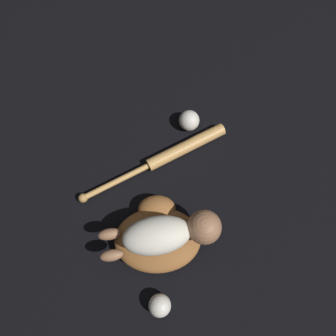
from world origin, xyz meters
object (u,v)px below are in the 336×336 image
at_px(baseball_bat, 173,153).
at_px(baseball, 189,121).
at_px(baby_figure, 169,233).
at_px(baseball_spare, 160,305).
at_px(baseball_glove, 158,234).

relative_size(baseball_bat, baseball, 7.32).
height_order(baby_figure, baseball_spare, baby_figure).
bearing_deg(baseball_spare, baseball, 68.82).
distance_m(baseball_glove, baby_figure, 0.10).
relative_size(baseball_bat, baseball_spare, 8.08).
bearing_deg(baseball_glove, baseball_spare, -99.48).
relative_size(baby_figure, baseball_bat, 0.67).
bearing_deg(baseball_glove, baseball, 63.05).
height_order(baseball, baseball_spare, baseball).
bearing_deg(baseball_glove, baseball_bat, 68.17).
bearing_deg(baseball_bat, baseball, 52.12).
distance_m(baby_figure, baseball_spare, 0.23).
xyz_separation_m(baseball_glove, baseball_bat, (0.11, 0.28, -0.02)).
height_order(baseball_bat, baseball_spare, baseball_spare).
bearing_deg(baseball_bat, baby_figure, -104.31).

